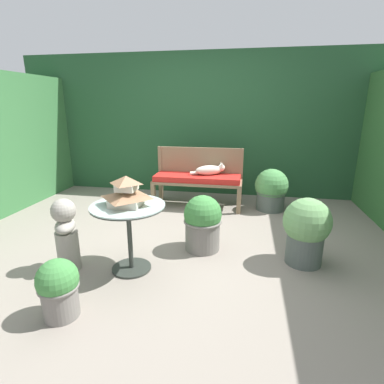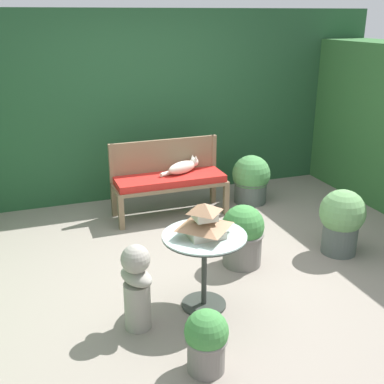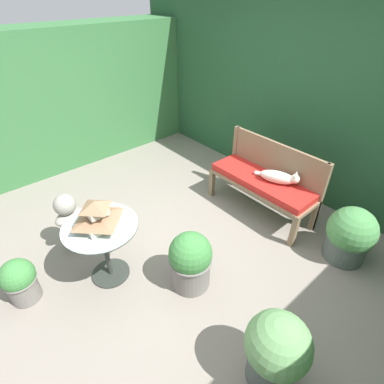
% 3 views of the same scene
% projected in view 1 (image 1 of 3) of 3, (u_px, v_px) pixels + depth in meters
% --- Properties ---
extents(ground, '(30.00, 30.00, 0.00)m').
position_uv_depth(ground, '(175.00, 240.00, 3.49)').
color(ground, gray).
extents(foliage_hedge_back, '(6.40, 0.74, 2.35)m').
position_uv_depth(foliage_hedge_back, '(205.00, 124.00, 5.39)').
color(foliage_hedge_back, '#234C2D').
rests_on(foliage_hedge_back, ground).
extents(garden_bench, '(1.34, 0.48, 0.50)m').
position_uv_depth(garden_bench, '(197.00, 180.00, 4.52)').
color(garden_bench, '#7F664C').
rests_on(garden_bench, ground).
extents(bench_backrest, '(1.34, 0.06, 0.88)m').
position_uv_depth(bench_backrest, '(200.00, 164.00, 4.67)').
color(bench_backrest, '#7F664C').
rests_on(bench_backrest, ground).
extents(cat, '(0.52, 0.30, 0.19)m').
position_uv_depth(cat, '(210.00, 170.00, 4.50)').
color(cat, silver).
rests_on(cat, garden_bench).
extents(patio_table, '(0.68, 0.68, 0.65)m').
position_uv_depth(patio_table, '(129.00, 219.00, 2.73)').
color(patio_table, '#2D332D').
rests_on(patio_table, ground).
extents(pagoda_birdhouse, '(0.37, 0.37, 0.27)m').
position_uv_depth(pagoda_birdhouse, '(127.00, 193.00, 2.66)').
color(pagoda_birdhouse, beige).
rests_on(pagoda_birdhouse, patio_table).
extents(garden_bust, '(0.29, 0.36, 0.70)m').
position_uv_depth(garden_bust, '(66.00, 233.00, 2.78)').
color(garden_bust, gray).
rests_on(garden_bust, ground).
extents(potted_plant_patio_mid, '(0.45, 0.45, 0.67)m').
position_uv_depth(potted_plant_patio_mid, '(306.00, 229.00, 2.89)').
color(potted_plant_patio_mid, '#4C5651').
rests_on(potted_plant_patio_mid, ground).
extents(potted_plant_hedge_corner, '(0.30, 0.30, 0.46)m').
position_uv_depth(potted_plant_hedge_corner, '(59.00, 288.00, 2.17)').
color(potted_plant_hedge_corner, slate).
rests_on(potted_plant_hedge_corner, ground).
extents(potted_plant_bench_right, '(0.41, 0.41, 0.60)m').
position_uv_depth(potted_plant_bench_right, '(203.00, 223.00, 3.19)').
color(potted_plant_bench_right, slate).
rests_on(potted_plant_bench_right, ground).
extents(potted_plant_table_far, '(0.48, 0.48, 0.62)m').
position_uv_depth(potted_plant_table_far, '(271.00, 190.00, 4.42)').
color(potted_plant_table_far, '#4C5651').
rests_on(potted_plant_table_far, ground).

